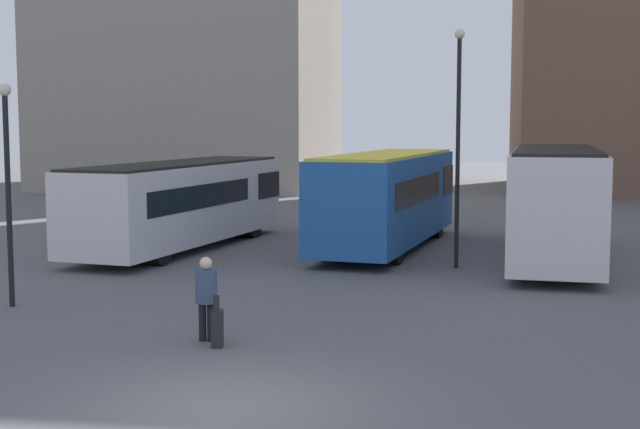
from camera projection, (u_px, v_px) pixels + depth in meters
The scene contains 8 objects.
ground_plane at pixel (225, 408), 12.69m from camera, with size 160.00×160.00×0.00m, color #56565B.
bus_0 at pixel (182, 201), 28.64m from camera, with size 4.30×10.73×2.78m.
bus_1 at pixel (388, 197), 28.69m from camera, with size 3.94×10.27×3.07m.
bus_2 at pixel (555, 200), 26.07m from camera, with size 3.18×10.30×3.31m.
traveler at pixel (206, 291), 16.49m from camera, with size 0.47×0.47×1.58m.
suitcase at pixel (217, 328), 16.10m from camera, with size 0.25×0.33×0.98m.
lamp_post_0 at pixel (458, 131), 24.46m from camera, with size 0.28×0.28×6.58m.
lamp_post_2 at pixel (8, 174), 19.39m from camera, with size 0.28×0.28×4.89m.
Camera 1 is at (3.42, -11.93, 4.06)m, focal length 50.00 mm.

